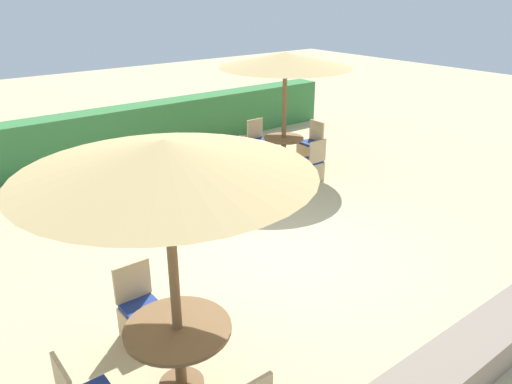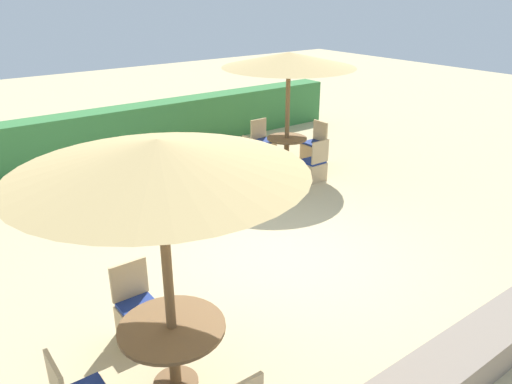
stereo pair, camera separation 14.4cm
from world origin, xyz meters
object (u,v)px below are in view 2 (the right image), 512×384
Objects in this scene: patio_chair_front_left_north at (139,317)px; patio_chair_back_right_east at (314,149)px; patio_chair_back_right_north at (263,147)px; patio_chair_back_right_south at (313,169)px; round_table_front_left at (173,338)px; parasol_front_left at (158,158)px; round_table_back_right at (287,145)px; patio_chair_back_right_west at (256,165)px; parasol_back_right at (289,60)px.

patio_chair_back_right_east is at bearing -149.93° from patio_chair_front_left_north.
patio_chair_back_right_east is 1.00× the size of patio_chair_back_right_north.
round_table_front_left is at bearing -146.14° from patio_chair_back_right_south.
patio_chair_front_left_north and patio_chair_back_right_south have the same top height.
parasol_front_left is 2.48m from patio_chair_front_left_north.
patio_chair_back_right_east is 1.00× the size of patio_chair_back_right_south.
round_table_front_left is 1.18× the size of patio_chair_back_right_north.
round_table_front_left is 7.05m from round_table_back_right.
patio_chair_back_right_north is (0.03, 0.92, -0.28)m from round_table_back_right.
patio_chair_back_right_east and patio_chair_back_right_north have the same top height.
patio_chair_front_left_north is 7.00m from patio_chair_back_right_north.
patio_chair_back_right_west is at bearing 92.47° from patio_chair_back_right_east.
round_table_back_right is (5.34, 3.58, 0.28)m from patio_chair_front_left_north.
patio_chair_back_right_west is at bearing -177.92° from round_table_back_right.
round_table_front_left is 0.38× the size of parasol_back_right.
patio_chair_back_right_east is (0.91, 0.05, -2.20)m from parasol_back_right.
parasol_front_left is at bearing -139.87° from parasol_back_right.
patio_chair_back_right_west is (-1.82, -0.08, 0.00)m from patio_chair_back_right_east.
patio_chair_front_left_north is 1.00× the size of patio_chair_back_right_south.
round_table_back_right is at bearing 92.86° from patio_chair_back_right_east.
round_table_back_right is 0.98× the size of patio_chair_back_right_east.
parasol_back_right is 3.21× the size of round_table_back_right.
parasol_front_left is 2.47× the size of round_table_front_left.
patio_chair_back_right_north reaches higher than round_table_back_right.
round_table_back_right is at bearing 92.08° from patio_chair_back_right_west.
patio_chair_back_right_south is (5.34, 3.58, -2.28)m from parasol_front_left.
parasol_back_right reaches higher than patio_chair_back_right_north.
patio_chair_back_right_north reaches higher than round_table_front_left.
round_table_back_right is 0.96m from patio_chair_back_right_north.
round_table_back_right is at bearing -146.22° from patio_chair_front_left_north.
parasol_front_left is 2.98× the size of round_table_back_right.
parasol_front_left is 1.95m from round_table_front_left.
patio_chair_back_right_north is at bearing 135.54° from patio_chair_back_right_west.
patio_chair_front_left_north and patio_chair_back_right_west have the same top height.
round_table_front_left is at bearing 0.00° from parasol_front_left.
patio_chair_back_right_east is at bearing 135.25° from patio_chair_back_right_north.
patio_chair_back_right_south is (5.34, 3.58, -0.33)m from round_table_front_left.
round_table_back_right is at bearing 88.25° from patio_chair_back_right_north.
round_table_front_left is 6.37m from patio_chair_back_right_west.
parasol_back_right is at bearing 88.25° from patio_chair_back_right_north.
patio_chair_back_right_north and patio_chair_back_right_west have the same top height.
parasol_front_left is at bearing -146.14° from patio_chair_back_right_south.
parasol_front_left is at bearing 87.35° from patio_chair_front_left_north.
patio_chair_back_right_east is at bearing 2.86° from parasol_back_right.
round_table_front_left is 1.18× the size of patio_chair_back_right_east.
round_table_front_left is 1.02m from patio_chair_front_left_north.
patio_chair_back_right_west reaches higher than round_table_back_right.
patio_chair_front_left_north is 6.80m from parasol_back_right.
patio_chair_front_left_north is at bearing 39.92° from patio_chair_back_right_north.
patio_chair_front_left_north is at bearing 120.07° from patio_chair_back_right_east.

